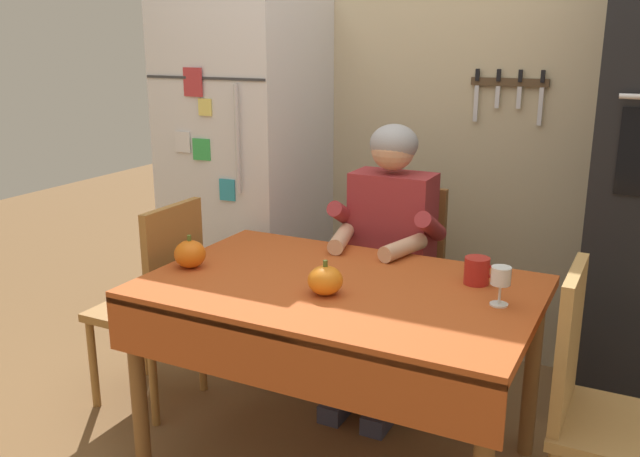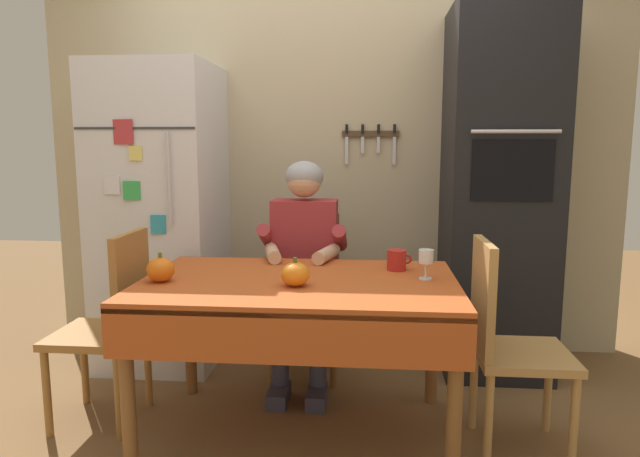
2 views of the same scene
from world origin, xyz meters
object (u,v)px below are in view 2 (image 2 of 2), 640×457
(dining_table, at_px, (298,299))
(chair_behind_person, at_px, (307,286))
(refrigerator, at_px, (162,216))
(chair_right_side, at_px, (505,337))
(pumpkin_medium, at_px, (295,274))
(chair_left_side, at_px, (113,319))
(wall_oven, at_px, (498,194))
(coffee_mug, at_px, (397,260))
(pumpkin_large, at_px, (161,270))
(wine_glass, at_px, (426,258))
(seated_person, at_px, (303,254))

(dining_table, bearing_deg, chair_behind_person, 93.58)
(refrigerator, relative_size, chair_right_side, 1.94)
(pumpkin_medium, bearing_deg, refrigerator, 134.04)
(chair_left_side, height_order, chair_right_side, same)
(refrigerator, relative_size, wall_oven, 0.86)
(refrigerator, height_order, coffee_mug, refrigerator)
(chair_behind_person, distance_m, pumpkin_large, 1.06)
(refrigerator, height_order, wall_oven, wall_oven)
(pumpkin_medium, bearing_deg, wall_oven, 44.12)
(dining_table, distance_m, chair_behind_person, 0.81)
(chair_right_side, distance_m, wine_glass, 0.48)
(wall_oven, relative_size, wine_glass, 15.63)
(dining_table, distance_m, seated_person, 0.61)
(chair_left_side, bearing_deg, wine_glass, -0.00)
(wall_oven, height_order, pumpkin_medium, wall_oven)
(chair_behind_person, bearing_deg, wine_glass, -49.57)
(seated_person, xyz_separation_m, pumpkin_medium, (0.05, -0.70, 0.05))
(chair_left_side, distance_m, chair_right_side, 1.80)
(chair_behind_person, height_order, chair_right_side, same)
(dining_table, relative_size, seated_person, 1.12)
(wine_glass, bearing_deg, chair_left_side, 180.00)
(coffee_mug, height_order, pumpkin_medium, pumpkin_medium)
(chair_behind_person, bearing_deg, seated_person, -90.00)
(wall_oven, relative_size, coffee_mug, 17.69)
(seated_person, distance_m, pumpkin_large, 0.87)
(wall_oven, xyz_separation_m, chair_behind_person, (-1.10, -0.13, -0.54))
(seated_person, relative_size, coffee_mug, 10.49)
(wine_glass, bearing_deg, seated_person, 139.14)
(pumpkin_large, bearing_deg, chair_left_side, 153.64)
(chair_behind_person, distance_m, seated_person, 0.29)
(chair_right_side, relative_size, wine_glass, 6.92)
(chair_left_side, relative_size, wine_glass, 6.92)
(coffee_mug, bearing_deg, chair_behind_person, 131.94)
(coffee_mug, xyz_separation_m, wine_glass, (0.12, -0.17, 0.05))
(refrigerator, height_order, wine_glass, refrigerator)
(refrigerator, bearing_deg, chair_behind_person, -5.74)
(seated_person, height_order, chair_left_side, seated_person)
(dining_table, bearing_deg, chair_right_side, -0.47)
(dining_table, distance_m, pumpkin_medium, 0.17)
(refrigerator, relative_size, chair_left_side, 1.94)
(chair_behind_person, bearing_deg, chair_right_side, -40.09)
(refrigerator, xyz_separation_m, wine_glass, (1.51, -0.81, -0.06))
(seated_person, bearing_deg, wall_oven, 16.18)
(chair_left_side, bearing_deg, pumpkin_large, -26.36)
(pumpkin_large, bearing_deg, chair_right_side, 2.65)
(seated_person, bearing_deg, chair_left_side, -148.13)
(chair_left_side, xyz_separation_m, pumpkin_medium, (0.90, -0.17, 0.28))
(pumpkin_large, height_order, pumpkin_medium, pumpkin_large)
(chair_behind_person, relative_size, wine_glass, 6.92)
(seated_person, relative_size, pumpkin_medium, 10.05)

